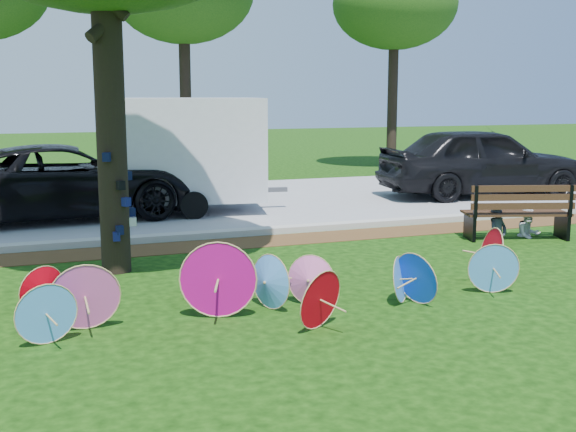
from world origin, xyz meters
name	(u,v)px	position (x,y,z in m)	size (l,w,h in m)	color
ground	(306,318)	(0.00, 0.00, 0.00)	(90.00, 90.00, 0.00)	black
mulch_strip	(214,245)	(0.00, 4.50, 0.01)	(90.00, 1.00, 0.01)	#472D16
curb	(205,235)	(0.00, 5.20, 0.06)	(90.00, 0.30, 0.12)	#B7B5AD
street	(164,206)	(0.00, 9.35, 0.01)	(90.00, 8.00, 0.01)	gray
parasol_pile	(284,280)	(-0.13, 0.40, 0.38)	(6.67, 2.40, 0.95)	#4891DE
black_van	(66,182)	(-2.28, 8.36, 0.80)	(2.65, 5.75, 1.60)	black
dark_pickup	(482,161)	(8.19, 8.22, 0.92)	(2.17, 5.39, 1.84)	black
cargo_trailer	(189,149)	(0.41, 8.33, 1.44)	(3.26, 2.06, 2.88)	silver
park_bench	(516,211)	(5.45, 3.19, 0.51)	(1.97, 0.75, 1.03)	black
person_left	(499,205)	(5.10, 3.24, 0.64)	(0.46, 0.30, 1.27)	#353C48
person_right	(530,209)	(5.80, 3.24, 0.54)	(0.52, 0.41, 1.07)	silver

